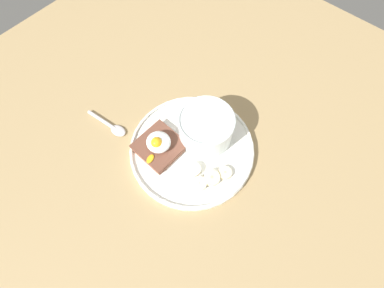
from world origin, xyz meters
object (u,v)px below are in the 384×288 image
object	(u,v)px
banana_slice_right	(194,170)
spoon	(111,126)
banana_slice_back	(224,174)
banana_slice_left	(199,184)
banana_slice_front	(212,178)
oatmeal_bowl	(206,127)
poached_egg	(158,142)
toast_slice	(159,146)

from	to	relation	value
banana_slice_right	spoon	xyz separation A→B (cm)	(-20.75, -3.65, -1.27)
banana_slice_back	banana_slice_right	xyz separation A→B (cm)	(-5.03, -3.41, 0.20)
banana_slice_right	banana_slice_left	bearing A→B (deg)	-28.52
banana_slice_front	spoon	distance (cm)	25.00
oatmeal_bowl	spoon	xyz separation A→B (cm)	(-17.21, -11.64, -3.74)
poached_egg	spoon	world-z (taller)	poached_egg
toast_slice	banana_slice_back	bearing A→B (deg)	16.74
toast_slice	banana_slice_right	world-z (taller)	toast_slice
banana_slice_front	spoon	xyz separation A→B (cm)	(-24.52, -4.67, -1.32)
banana_slice_front	spoon	world-z (taller)	banana_slice_front
oatmeal_bowl	banana_slice_left	world-z (taller)	oatmeal_bowl
toast_slice	banana_slice_left	world-z (taller)	toast_slice
toast_slice	banana_slice_front	distance (cm)	12.58
banana_slice_left	poached_egg	bearing A→B (deg)	176.90
oatmeal_bowl	banana_slice_right	size ratio (longest dim) A/B	2.86
oatmeal_bowl	banana_slice_front	xyz separation A→B (cm)	(7.31, -6.97, -2.42)
banana_slice_right	spoon	bearing A→B (deg)	-170.01
banana_slice_left	toast_slice	bearing A→B (deg)	176.18
toast_slice	poached_egg	distance (cm)	2.03
spoon	banana_slice_right	bearing A→B (deg)	9.99
poached_egg	banana_slice_back	bearing A→B (deg)	17.34
spoon	banana_slice_left	bearing A→B (deg)	5.30
oatmeal_bowl	spoon	distance (cm)	21.11
banana_slice_left	banana_slice_back	bearing A→B (deg)	64.61
banana_slice_back	spoon	distance (cm)	26.75
banana_slice_left	banana_slice_right	bearing A→B (deg)	151.48
banana_slice_left	oatmeal_bowl	bearing A→B (deg)	123.43
poached_egg	banana_slice_front	bearing A→B (deg)	8.61
toast_slice	banana_slice_right	distance (cm)	8.71
toast_slice	banana_slice_right	size ratio (longest dim) A/B	2.23
oatmeal_bowl	banana_slice_left	xyz separation A→B (cm)	(6.25, -9.46, -2.50)
banana_slice_left	banana_slice_back	size ratio (longest dim) A/B	1.19
banana_slice_front	banana_slice_back	xyz separation A→B (cm)	(1.26, 2.39, -0.25)
poached_egg	banana_slice_left	size ratio (longest dim) A/B	1.72
banana_slice_front	poached_egg	bearing A→B (deg)	-171.39
oatmeal_bowl	banana_slice_left	distance (cm)	11.61
toast_slice	banana_slice_front	world-z (taller)	same
oatmeal_bowl	poached_egg	world-z (taller)	oatmeal_bowl
banana_slice_left	banana_slice_back	world-z (taller)	banana_slice_left
banana_slice_back	poached_egg	bearing A→B (deg)	-162.66
poached_egg	spoon	distance (cm)	12.90
banana_slice_front	banana_slice_right	distance (cm)	3.91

